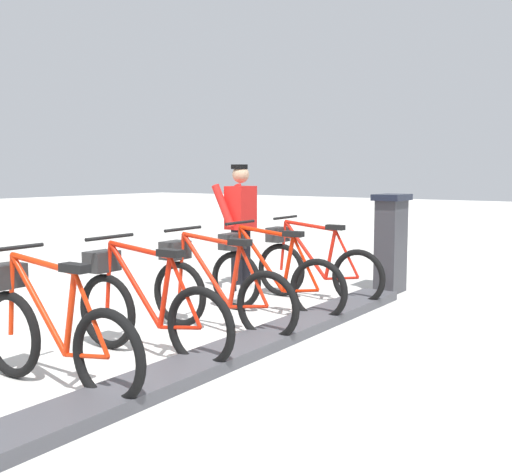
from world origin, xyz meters
TOP-DOWN VIEW (x-y plane):
  - ground_plane at (0.00, 0.00)m, footprint 60.00×60.00m
  - dock_rail_base at (0.00, 0.00)m, footprint 0.44×5.52m
  - payment_kiosk at (0.05, -3.18)m, footprint 0.36×0.52m
  - bike_docked_0 at (0.62, -2.16)m, footprint 1.72×0.54m
  - bike_docked_1 at (0.62, -1.21)m, footprint 1.72×0.54m
  - bike_docked_2 at (0.62, -0.27)m, footprint 1.72×0.54m
  - bike_docked_3 at (0.62, 0.67)m, footprint 1.72×0.54m
  - bike_docked_4 at (0.62, 1.62)m, footprint 1.72×0.54m
  - worker_near_rack at (1.72, -2.15)m, footprint 0.47×0.64m

SIDE VIEW (x-z plane):
  - ground_plane at x=0.00m, z-range 0.00..0.00m
  - dock_rail_base at x=0.00m, z-range 0.00..0.10m
  - bike_docked_0 at x=0.62m, z-range -0.08..0.94m
  - bike_docked_1 at x=0.62m, z-range -0.08..0.94m
  - bike_docked_2 at x=0.62m, z-range -0.08..0.94m
  - bike_docked_3 at x=0.62m, z-range -0.08..0.94m
  - bike_docked_4 at x=0.62m, z-range -0.08..0.94m
  - payment_kiosk at x=0.05m, z-range 0.03..1.31m
  - worker_near_rack at x=1.72m, z-range 0.08..1.74m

